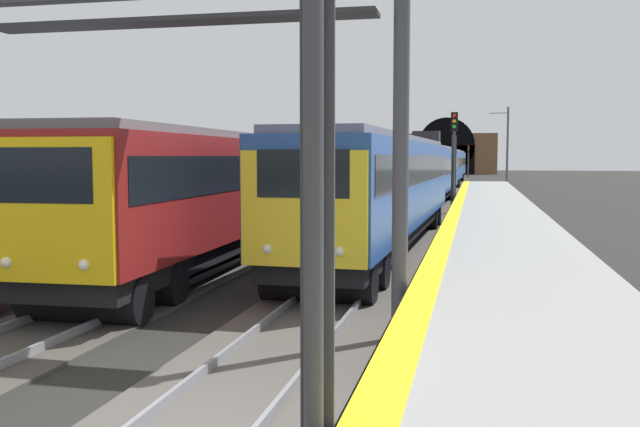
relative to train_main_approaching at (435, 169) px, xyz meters
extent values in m
cube|color=gray|center=(-47.85, -3.89, -1.72)|extent=(112.00, 3.70, 1.05)
cube|color=yellow|center=(-47.85, -2.29, -1.19)|extent=(112.00, 0.50, 0.01)
cube|color=gray|center=(-47.85, 0.72, -2.11)|extent=(160.00, 0.07, 0.15)
cube|color=#264C99|center=(-31.17, 0.00, 0.11)|extent=(20.45, 3.33, 2.72)
cube|color=black|center=(-31.17, 0.00, 0.59)|extent=(19.63, 3.34, 0.89)
cube|color=slate|center=(-31.17, 0.00, 1.57)|extent=(19.83, 2.90, 0.20)
cube|color=black|center=(-31.17, 0.00, -1.44)|extent=(20.03, 2.99, 0.53)
cylinder|color=black|center=(-40.15, 0.25, -1.77)|extent=(1.02, 2.56, 0.95)
cylinder|color=black|center=(-38.35, 0.20, -1.77)|extent=(1.02, 2.56, 0.95)
cylinder|color=black|center=(-23.99, -0.20, -1.77)|extent=(1.02, 2.56, 0.95)
cylinder|color=black|center=(-22.19, -0.26, -1.77)|extent=(1.02, 2.56, 0.95)
cube|color=yellow|center=(-41.39, 0.29, -0.06)|extent=(0.20, 2.65, 2.37)
cube|color=black|center=(-41.44, 0.29, 0.65)|extent=(0.09, 1.93, 0.98)
sphere|color=#F2EACC|center=(-41.47, -0.47, -0.90)|extent=(0.20, 0.20, 0.20)
sphere|color=#F2EACC|center=(-41.43, 1.05, -0.90)|extent=(0.20, 0.20, 0.20)
cube|color=#264C99|center=(-10.27, 0.00, 0.11)|extent=(20.45, 3.33, 2.72)
cube|color=black|center=(-10.27, 0.00, 0.36)|extent=(19.63, 3.34, 0.96)
cube|color=slate|center=(-10.27, 0.00, 1.57)|extent=(19.83, 2.90, 0.20)
cube|color=black|center=(-10.27, 0.00, -1.44)|extent=(20.03, 2.99, 0.53)
cylinder|color=black|center=(-19.13, 0.25, -1.77)|extent=(1.02, 2.56, 0.95)
cylinder|color=black|center=(-17.33, 0.20, -1.77)|extent=(1.02, 2.56, 0.95)
cylinder|color=black|center=(-3.22, -0.20, -1.77)|extent=(1.02, 2.56, 0.95)
cylinder|color=black|center=(-1.42, -0.25, -1.77)|extent=(1.02, 2.56, 0.95)
cube|color=#264C99|center=(10.62, 0.00, 0.11)|extent=(20.45, 3.33, 2.72)
cube|color=black|center=(10.62, 0.00, 0.40)|extent=(19.63, 3.34, 0.86)
cube|color=slate|center=(10.62, 0.00, 1.57)|extent=(19.83, 2.90, 0.20)
cube|color=black|center=(10.62, 0.00, -1.44)|extent=(20.03, 2.99, 0.53)
cylinder|color=black|center=(1.78, 0.25, -1.77)|extent=(1.02, 2.56, 0.95)
cylinder|color=black|center=(3.58, 0.20, -1.77)|extent=(1.02, 2.56, 0.95)
cylinder|color=black|center=(17.66, -0.20, -1.77)|extent=(1.02, 2.56, 0.95)
cylinder|color=black|center=(19.46, -0.25, -1.77)|extent=(1.02, 2.56, 0.95)
cube|color=#264C99|center=(31.51, 0.00, 0.11)|extent=(20.45, 3.33, 2.72)
cube|color=black|center=(31.51, 0.00, 0.33)|extent=(19.63, 3.34, 0.85)
cube|color=slate|center=(31.51, 0.00, 1.57)|extent=(19.83, 2.90, 0.20)
cube|color=black|center=(31.51, 0.00, -1.44)|extent=(20.03, 2.99, 0.53)
cylinder|color=black|center=(22.79, 0.25, -1.77)|extent=(1.02, 2.56, 0.95)
cylinder|color=black|center=(24.59, 0.20, -1.77)|extent=(1.02, 2.56, 0.95)
cylinder|color=black|center=(38.44, -0.20, -1.77)|extent=(1.02, 2.56, 0.95)
cylinder|color=black|center=(40.24, -0.25, -1.77)|extent=(1.02, 2.56, 0.95)
cube|color=black|center=(-10.27, 0.00, 2.12)|extent=(1.35, 1.69, 0.90)
cube|color=maroon|center=(-34.44, 4.54, 0.13)|extent=(19.55, 3.29, 2.71)
cube|color=black|center=(-34.44, 4.54, 0.56)|extent=(18.77, 3.29, 0.90)
cube|color=slate|center=(-34.44, 4.54, 1.59)|extent=(18.95, 2.86, 0.20)
cube|color=black|center=(-34.44, 4.54, -1.42)|extent=(19.15, 2.95, 0.54)
cylinder|color=black|center=(-42.98, 4.29, -1.76)|extent=(1.04, 2.53, 0.97)
cylinder|color=black|center=(-41.18, 4.34, -1.76)|extent=(1.04, 2.53, 0.97)
cylinder|color=black|center=(-27.71, 4.73, -1.76)|extent=(1.04, 2.53, 0.97)
cylinder|color=black|center=(-25.91, 4.79, -1.76)|extent=(1.04, 2.53, 0.97)
cube|color=#E5B20F|center=(-44.22, 4.26, 0.06)|extent=(0.20, 2.62, 2.57)
cube|color=black|center=(-44.27, 4.25, 0.67)|extent=(0.10, 1.91, 0.98)
sphere|color=#F2EACC|center=(-44.26, 3.51, -0.88)|extent=(0.20, 0.20, 0.20)
sphere|color=#F2EACC|center=(-44.30, 5.00, -0.88)|extent=(0.20, 0.20, 0.20)
cube|color=maroon|center=(-14.46, 4.54, 0.13)|extent=(19.55, 3.29, 2.71)
cube|color=black|center=(-14.46, 4.54, 0.60)|extent=(18.77, 3.29, 0.78)
cube|color=slate|center=(-14.46, 4.54, 1.59)|extent=(18.95, 2.86, 0.20)
cube|color=black|center=(-14.46, 4.54, -1.42)|extent=(19.15, 2.95, 0.54)
cylinder|color=black|center=(-23.13, 4.29, -1.76)|extent=(1.04, 2.53, 0.97)
cylinder|color=black|center=(-21.33, 4.34, -1.76)|extent=(1.04, 2.53, 0.97)
cylinder|color=black|center=(-7.59, 4.74, -1.76)|extent=(1.04, 2.53, 0.97)
cylinder|color=black|center=(-5.79, 4.79, -1.76)|extent=(1.04, 2.53, 0.97)
cube|color=maroon|center=(5.53, 4.54, 0.13)|extent=(19.55, 3.29, 2.71)
cube|color=black|center=(5.53, 4.54, 0.60)|extent=(18.77, 3.29, 0.85)
cube|color=slate|center=(5.53, 4.54, 1.59)|extent=(18.95, 2.86, 0.20)
cube|color=black|center=(5.53, 4.54, -1.42)|extent=(19.15, 2.95, 0.54)
cylinder|color=black|center=(-2.82, 4.30, -1.76)|extent=(1.04, 2.53, 0.97)
cylinder|color=black|center=(-1.02, 4.35, -1.76)|extent=(1.04, 2.53, 0.97)
cylinder|color=black|center=(12.08, 4.73, -1.76)|extent=(1.04, 2.53, 0.97)
cylinder|color=black|center=(13.88, 4.78, -1.76)|extent=(1.04, 2.53, 0.97)
cube|color=black|center=(-14.46, 4.54, 2.14)|extent=(1.35, 1.67, 0.90)
cylinder|color=#38383D|center=(-49.82, -1.87, 0.21)|extent=(0.16, 0.16, 4.91)
cube|color=#38383D|center=(-49.68, -1.87, 0.21)|extent=(0.04, 0.28, 4.42)
cylinder|color=#38383D|center=(-15.26, -1.87, 0.07)|extent=(0.16, 0.16, 4.64)
cube|color=black|center=(-15.26, -1.87, 2.91)|extent=(0.20, 0.38, 1.05)
cube|color=#38383D|center=(-15.12, -1.87, 0.07)|extent=(0.04, 0.28, 4.17)
sphere|color=red|center=(-15.39, -1.87, 3.24)|extent=(0.20, 0.20, 0.20)
sphere|color=yellow|center=(-15.39, -1.87, 2.94)|extent=(0.20, 0.20, 0.20)
sphere|color=green|center=(-15.39, -1.87, 2.64)|extent=(0.20, 0.20, 0.20)
cylinder|color=#38383D|center=(54.71, -1.87, -0.30)|extent=(0.16, 0.16, 3.91)
cube|color=black|center=(54.71, -1.87, 2.18)|extent=(0.20, 0.38, 1.05)
cube|color=#38383D|center=(54.85, -1.87, -0.30)|extent=(0.04, 0.28, 3.51)
sphere|color=red|center=(54.58, -1.87, 2.51)|extent=(0.20, 0.20, 0.20)
sphere|color=yellow|center=(54.58, -1.87, 2.21)|extent=(0.20, 0.20, 0.20)
sphere|color=green|center=(54.58, -1.87, 1.91)|extent=(0.20, 0.20, 0.20)
cylinder|color=#3F3F47|center=(-43.04, -1.84, 0.83)|extent=(0.28, 0.28, 6.15)
cube|color=#2D2D33|center=(-43.04, 2.27, 3.45)|extent=(0.70, 7.39, 0.08)
cube|color=brown|center=(75.24, 2.27, 1.44)|extent=(2.50, 18.01, 7.38)
cube|color=black|center=(73.94, 2.27, 0.34)|extent=(0.12, 10.09, 5.17)
cylinder|color=black|center=(73.94, 2.27, 2.92)|extent=(0.12, 10.09, 10.09)
cylinder|color=#595B60|center=(18.60, -6.14, 1.85)|extent=(0.22, 0.22, 8.20)
cylinder|color=#595B60|center=(18.60, -5.20, 5.35)|extent=(0.08, 1.87, 0.08)
camera|label=1|loc=(-55.16, -3.11, 1.01)|focal=39.49mm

